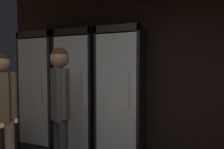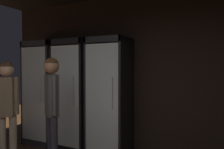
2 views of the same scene
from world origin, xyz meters
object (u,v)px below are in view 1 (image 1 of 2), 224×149
at_px(cooler_left, 82,93).
at_px(shopper_far, 2,104).
at_px(shopper_near, 60,100).
at_px(cooler_center, 122,95).
at_px(cooler_far_left, 47,91).

height_order(cooler_left, shopper_far, cooler_left).
relative_size(cooler_left, shopper_near, 1.22).
xyz_separation_m(cooler_left, cooler_center, (0.72, 0.00, -0.00)).
distance_m(cooler_left, shopper_near, 0.99).
bearing_deg(shopper_far, shopper_near, 16.93).
relative_size(cooler_center, shopper_near, 1.22).
bearing_deg(cooler_far_left, shopper_far, -76.06).
relative_size(cooler_left, cooler_center, 1.00).
xyz_separation_m(cooler_center, shopper_far, (-1.15, -1.16, 0.01)).
height_order(cooler_far_left, shopper_near, cooler_far_left).
bearing_deg(cooler_far_left, shopper_near, -45.12).
relative_size(shopper_near, shopper_far, 1.03).
distance_m(cooler_left, shopper_far, 1.24).
xyz_separation_m(cooler_left, shopper_far, (-0.43, -1.16, 0.01)).
relative_size(cooler_far_left, cooler_left, 1.00).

